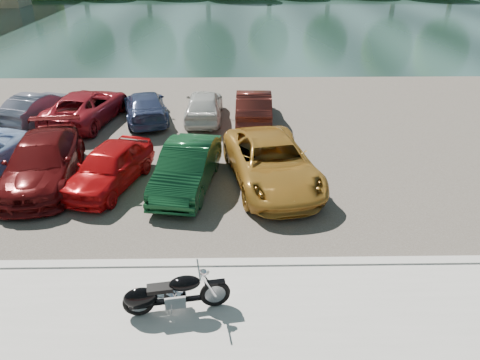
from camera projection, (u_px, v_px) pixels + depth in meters
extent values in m
plane|color=#595447|center=(216.00, 324.00, 10.04)|extent=(200.00, 200.00, 0.00)
cube|color=#ABAAA1|center=(214.00, 360.00, 9.13)|extent=(60.00, 6.00, 0.10)
cube|color=#ABAAA1|center=(218.00, 264.00, 11.79)|extent=(60.00, 0.30, 0.14)
cube|color=#423D35|center=(223.00, 134.00, 19.81)|extent=(60.00, 18.00, 0.04)
cube|color=#192D29|center=(228.00, 24.00, 45.58)|extent=(120.00, 40.00, 0.00)
torus|color=black|center=(215.00, 294.00, 10.25)|extent=(0.69, 0.23, 0.68)
torus|color=black|center=(139.00, 303.00, 9.99)|extent=(0.69, 0.23, 0.68)
cylinder|color=#B2B2B7|center=(215.00, 294.00, 10.25)|extent=(0.46, 0.13, 0.46)
cylinder|color=#B2B2B7|center=(139.00, 303.00, 9.99)|extent=(0.46, 0.13, 0.46)
cylinder|color=silver|center=(209.00, 286.00, 10.00)|extent=(0.33, 0.10, 0.63)
cylinder|color=silver|center=(208.00, 280.00, 10.18)|extent=(0.33, 0.10, 0.63)
cylinder|color=silver|center=(199.00, 270.00, 9.88)|extent=(0.15, 0.75, 0.04)
sphere|color=silver|center=(204.00, 273.00, 9.93)|extent=(0.18, 0.18, 0.16)
sphere|color=silver|center=(207.00, 272.00, 9.95)|extent=(0.13, 0.13, 0.11)
cube|color=black|center=(215.00, 282.00, 10.11)|extent=(0.47, 0.21, 0.06)
cube|color=black|center=(178.00, 300.00, 10.15)|extent=(1.20, 0.29, 0.08)
cube|color=silver|center=(175.00, 298.00, 10.11)|extent=(0.50, 0.39, 0.34)
cylinder|color=silver|center=(179.00, 290.00, 10.03)|extent=(0.27, 0.22, 0.27)
cylinder|color=silver|center=(170.00, 291.00, 10.00)|extent=(0.27, 0.22, 0.27)
ellipsoid|color=black|center=(185.00, 283.00, 9.98)|extent=(0.73, 0.46, 0.32)
cube|color=black|center=(160.00, 288.00, 9.92)|extent=(0.59, 0.36, 0.10)
ellipsoid|color=black|center=(140.00, 298.00, 9.95)|extent=(0.77, 0.45, 0.50)
cube|color=black|center=(138.00, 301.00, 9.97)|extent=(0.42, 0.24, 0.30)
cylinder|color=silver|center=(161.00, 299.00, 10.26)|extent=(1.10, 0.26, 0.09)
cylinder|color=silver|center=(161.00, 296.00, 10.23)|extent=(1.10, 0.26, 0.09)
cylinder|color=#B2B2B7|center=(171.00, 312.00, 10.04)|extent=(0.05, 0.14, 0.22)
imported|color=#4F0B0C|center=(42.00, 162.00, 15.46)|extent=(2.77, 5.47, 1.52)
imported|color=#B70C0E|center=(109.00, 167.00, 15.27)|extent=(2.72, 4.40, 1.40)
imported|color=#103D1F|center=(187.00, 167.00, 15.18)|extent=(2.20, 4.58, 1.45)
imported|color=#B17B28|center=(272.00, 163.00, 15.41)|extent=(3.45, 5.84, 1.52)
imported|color=slate|center=(38.00, 107.00, 20.93)|extent=(2.48, 4.13, 1.29)
imported|color=maroon|center=(87.00, 107.00, 20.75)|extent=(3.22, 5.41, 1.41)
imported|color=navy|center=(145.00, 106.00, 20.99)|extent=(2.77, 4.70, 1.28)
imported|color=silver|center=(204.00, 105.00, 21.00)|extent=(1.67, 4.05, 1.38)
imported|color=#4A1813|center=(254.00, 106.00, 20.76)|extent=(1.68, 4.42, 1.44)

